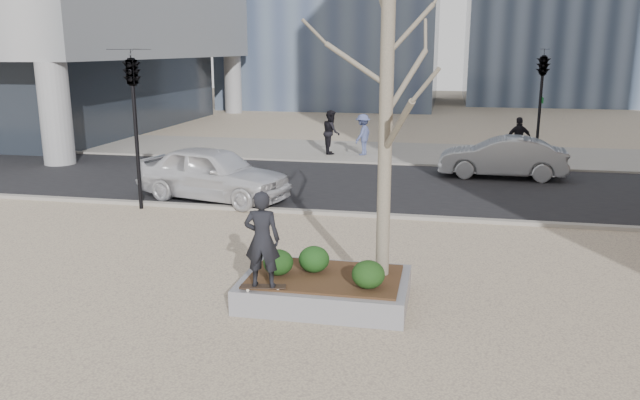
% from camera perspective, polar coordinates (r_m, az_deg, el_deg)
% --- Properties ---
extents(ground, '(120.00, 120.00, 0.00)m').
position_cam_1_polar(ground, '(11.78, -4.37, -8.79)').
color(ground, '#C1B18E').
rests_on(ground, ground).
extents(street, '(60.00, 8.00, 0.02)m').
position_cam_1_polar(street, '(21.17, 2.97, 1.43)').
color(street, black).
rests_on(street, ground).
extents(far_sidewalk, '(60.00, 6.00, 0.02)m').
position_cam_1_polar(far_sidewalk, '(27.99, 5.10, 4.41)').
color(far_sidewalk, gray).
rests_on(far_sidewalk, ground).
extents(planter, '(3.00, 2.00, 0.45)m').
position_cam_1_polar(planter, '(11.48, 0.47, -8.15)').
color(planter, gray).
rests_on(planter, ground).
extents(planter_mulch, '(2.70, 1.70, 0.04)m').
position_cam_1_polar(planter_mulch, '(11.39, 0.48, -7.01)').
color(planter_mulch, '#382314').
rests_on(planter_mulch, planter).
extents(sycamore_tree, '(2.80, 2.80, 6.60)m').
position_cam_1_polar(sycamore_tree, '(10.84, 6.09, 9.87)').
color(sycamore_tree, gray).
rests_on(sycamore_tree, planter_mulch).
extents(shrub_left, '(0.55, 0.55, 0.47)m').
position_cam_1_polar(shrub_left, '(11.37, -3.85, -5.71)').
color(shrub_left, '#133310').
rests_on(shrub_left, planter_mulch).
extents(shrub_middle, '(0.57, 0.57, 0.48)m').
position_cam_1_polar(shrub_middle, '(11.50, -0.55, -5.43)').
color(shrub_middle, '#143B12').
rests_on(shrub_middle, planter_mulch).
extents(shrub_right, '(0.57, 0.57, 0.49)m').
position_cam_1_polar(shrub_right, '(10.77, 4.44, -6.80)').
color(shrub_right, black).
rests_on(shrub_right, planter_mulch).
extents(skateboard, '(0.80, 0.35, 0.08)m').
position_cam_1_polar(skateboard, '(10.87, -5.21, -8.01)').
color(skateboard, black).
rests_on(skateboard, planter).
extents(skateboarder, '(0.64, 0.45, 1.68)m').
position_cam_1_polar(skateboarder, '(10.58, -5.32, -3.60)').
color(skateboarder, black).
rests_on(skateboarder, skateboard).
extents(police_car, '(5.10, 3.03, 1.63)m').
position_cam_1_polar(police_car, '(19.10, -9.73, 2.43)').
color(police_car, silver).
rests_on(police_car, street).
extents(car_silver, '(4.45, 1.71, 1.45)m').
position_cam_1_polar(car_silver, '(23.11, 16.30, 3.78)').
color(car_silver, gray).
rests_on(car_silver, street).
extents(pedestrian_a, '(0.93, 1.07, 1.89)m').
position_cam_1_polar(pedestrian_a, '(27.22, 1.04, 6.23)').
color(pedestrian_a, black).
rests_on(pedestrian_a, far_sidewalk).
extents(pedestrian_b, '(0.96, 1.28, 1.76)m').
position_cam_1_polar(pedestrian_b, '(26.95, 3.93, 5.99)').
color(pedestrian_b, '#485281').
rests_on(pedestrian_b, far_sidewalk).
extents(pedestrian_c, '(1.11, 0.62, 1.79)m').
position_cam_1_polar(pedestrian_c, '(26.61, 17.71, 5.31)').
color(pedestrian_c, black).
rests_on(pedestrian_c, far_sidewalk).
extents(traffic_light_near, '(0.60, 2.48, 4.50)m').
position_cam_1_polar(traffic_light_near, '(18.32, -16.48, 6.08)').
color(traffic_light_near, black).
rests_on(traffic_light_near, ground).
extents(traffic_light_far, '(0.60, 2.48, 4.50)m').
position_cam_1_polar(traffic_light_far, '(25.40, 19.44, 7.84)').
color(traffic_light_far, black).
rests_on(traffic_light_far, ground).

